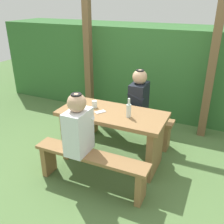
{
  "coord_description": "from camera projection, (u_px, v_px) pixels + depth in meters",
  "views": [
    {
      "loc": [
        1.25,
        -2.72,
        2.1
      ],
      "look_at": [
        0.0,
        0.0,
        0.74
      ],
      "focal_mm": 40.8,
      "sensor_mm": 36.0,
      "label": 1
    }
  ],
  "objects": [
    {
      "name": "pergola_post_right",
      "position": [
        211.0,
        71.0,
        3.8
      ],
      "size": [
        0.12,
        0.12,
        2.18
      ],
      "primitive_type": "cube",
      "color": "brown",
      "rests_on": "ground_plane"
    },
    {
      "name": "picnic_table",
      "position": [
        112.0,
        128.0,
        3.39
      ],
      "size": [
        1.4,
        0.64,
        0.73
      ],
      "color": "olive",
      "rests_on": "ground_plane"
    },
    {
      "name": "cell_phone",
      "position": [
        100.0,
        112.0,
        3.29
      ],
      "size": [
        0.14,
        0.16,
        0.01
      ],
      "primitive_type": "cube",
      "rotation": [
        0.0,
        0.0,
        -0.59
      ],
      "color": "silver",
      "rests_on": "picnic_table"
    },
    {
      "name": "bench_far",
      "position": [
        128.0,
        122.0,
        3.96
      ],
      "size": [
        1.4,
        0.24,
        0.45
      ],
      "color": "olive",
      "rests_on": "ground_plane"
    },
    {
      "name": "person_black_coat",
      "position": [
        139.0,
        96.0,
        3.7
      ],
      "size": [
        0.25,
        0.35,
        0.72
      ],
      "color": "black",
      "rests_on": "bench_far"
    },
    {
      "name": "drinking_glass",
      "position": [
        95.0,
        104.0,
        3.42
      ],
      "size": [
        0.07,
        0.07,
        0.09
      ],
      "primitive_type": "cylinder",
      "color": "silver",
      "rests_on": "picnic_table"
    },
    {
      "name": "person_white_shirt",
      "position": [
        78.0,
        126.0,
        2.84
      ],
      "size": [
        0.25,
        0.35,
        0.72
      ],
      "color": "silver",
      "rests_on": "bench_near"
    },
    {
      "name": "ground_plane",
      "position": [
        112.0,
        159.0,
        3.6
      ],
      "size": [
        12.0,
        12.0,
        0.0
      ],
      "primitive_type": "plane",
      "color": "#51723D"
    },
    {
      "name": "pergola_post_left",
      "position": [
        88.0,
        58.0,
        4.6
      ],
      "size": [
        0.12,
        0.12,
        2.18
      ],
      "primitive_type": "cube",
      "color": "brown",
      "rests_on": "ground_plane"
    },
    {
      "name": "hedge_backdrop",
      "position": [
        156.0,
        69.0,
        4.97
      ],
      "size": [
        6.4,
        1.09,
        1.62
      ],
      "primitive_type": "cube",
      "color": "#336830",
      "rests_on": "ground_plane"
    },
    {
      "name": "bench_near",
      "position": [
        91.0,
        163.0,
        2.97
      ],
      "size": [
        1.4,
        0.24,
        0.45
      ],
      "color": "olive",
      "rests_on": "ground_plane"
    },
    {
      "name": "bottle_left",
      "position": [
        129.0,
        110.0,
        3.13
      ],
      "size": [
        0.06,
        0.06,
        0.25
      ],
      "color": "silver",
      "rests_on": "picnic_table"
    }
  ]
}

